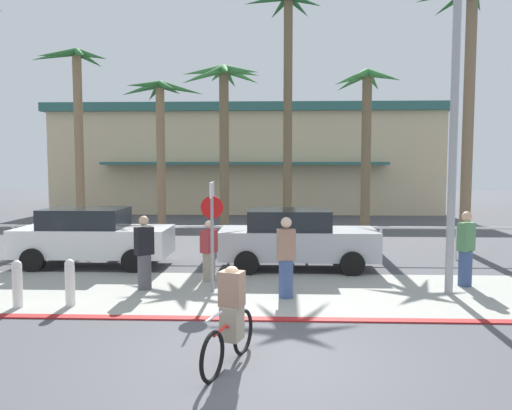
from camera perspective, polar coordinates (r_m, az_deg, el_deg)
ground_plane at (r=17.52m, az=1.47°, el=-5.13°), size 80.00×80.00×0.00m
sidewalk_strip at (r=11.85m, az=1.12°, el=-9.85°), size 44.00×4.00×0.02m
curb_paint at (r=9.92m, az=0.90°, el=-12.72°), size 44.00×0.24×0.03m
building_backdrop at (r=33.69m, az=-0.86°, el=5.16°), size 23.73×10.18×6.51m
rail_fence at (r=15.91m, az=1.41°, el=-3.07°), size 21.09×0.08×1.04m
stop_sign_bike_lane at (r=11.68m, az=-4.96°, el=-1.75°), size 0.52×0.56×2.56m
bollard_0 at (r=11.65m, az=-25.28°, el=-8.00°), size 0.20×0.20×1.00m
bollard_1 at (r=11.37m, az=-20.21°, el=-8.14°), size 0.20×0.20×1.00m
streetlight_curb at (r=12.04m, az=21.80°, el=10.52°), size 0.24×2.54×7.50m
palm_tree_2 at (r=22.20m, az=-19.61°, el=11.00°), size 3.19×2.98×7.65m
palm_tree_3 at (r=21.79m, az=-10.75°, el=9.40°), size 3.53×3.28×6.45m
palm_tree_4 at (r=19.57m, az=-3.64°, el=11.32°), size 3.30×3.49×6.71m
palm_tree_5 at (r=21.46m, az=3.59°, el=15.12°), size 3.20×3.03×9.88m
palm_tree_6 at (r=19.81m, az=12.26°, el=9.72°), size 2.56×3.12×6.54m
palm_tree_7 at (r=18.79m, az=23.03°, el=14.76°), size 3.81×3.28×8.88m
car_white_1 at (r=15.51m, az=-17.96°, el=-3.38°), size 4.40×2.02×1.69m
car_silver_2 at (r=14.41m, az=4.49°, el=-3.76°), size 4.40×2.02×1.69m
cyclist_red_0 at (r=7.70m, az=-2.88°, el=-12.60°), size 0.65×1.74×1.50m
pedestrian_0 at (r=13.28m, az=22.53°, el=-4.87°), size 0.47×0.45×1.84m
pedestrian_1 at (r=12.26m, az=-12.46°, el=-5.59°), size 0.47×0.46×1.76m
pedestrian_2 at (r=12.90m, az=-5.32°, el=-5.49°), size 0.44×0.48×1.55m
pedestrian_3 at (r=11.24m, az=3.40°, el=-6.27°), size 0.42×0.34×1.82m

